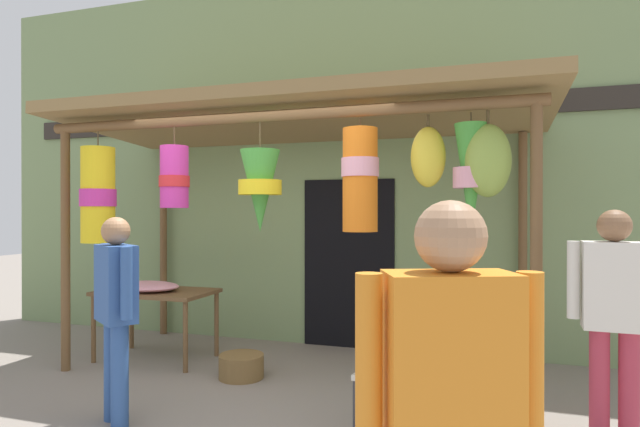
% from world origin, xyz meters
% --- Properties ---
extents(ground_plane, '(30.00, 30.00, 0.00)m').
position_xyz_m(ground_plane, '(0.00, 0.00, 0.00)').
color(ground_plane, gray).
extents(shop_facade, '(9.29, 0.29, 4.49)m').
position_xyz_m(shop_facade, '(0.00, 2.22, 2.24)').
color(shop_facade, '#7A9360').
rests_on(shop_facade, ground_plane).
extents(market_stall_canopy, '(4.94, 2.19, 2.71)m').
position_xyz_m(market_stall_canopy, '(0.15, 0.94, 2.34)').
color(market_stall_canopy, brown).
rests_on(market_stall_canopy, ground_plane).
extents(display_table, '(1.23, 0.73, 0.76)m').
position_xyz_m(display_table, '(-1.49, 0.95, 0.67)').
color(display_table, brown).
rests_on(display_table, ground_plane).
extents(flower_heap_on_table, '(0.74, 0.52, 0.10)m').
position_xyz_m(flower_heap_on_table, '(-1.54, 0.86, 0.81)').
color(flower_heap_on_table, pink).
rests_on(flower_heap_on_table, display_table).
extents(folding_chair, '(0.46, 0.46, 0.84)m').
position_xyz_m(folding_chair, '(1.36, -0.21, 0.50)').
color(folding_chair, beige).
rests_on(folding_chair, ground_plane).
extents(wicker_basket_by_table, '(0.44, 0.44, 0.23)m').
position_xyz_m(wicker_basket_by_table, '(-0.31, 0.65, 0.11)').
color(wicker_basket_by_table, brown).
rests_on(wicker_basket_by_table, ground_plane).
extents(vendor_in_orange, '(0.56, 0.35, 1.66)m').
position_xyz_m(vendor_in_orange, '(1.87, -2.29, 0.98)').
color(vendor_in_orange, '#2D5193').
rests_on(vendor_in_orange, ground_plane).
extents(customer_foreground, '(0.50, 0.41, 1.58)m').
position_xyz_m(customer_foreground, '(-0.73, -0.63, 0.93)').
color(customer_foreground, '#2D5193').
rests_on(customer_foreground, ground_plane).
extents(shopper_by_bananas, '(0.59, 0.24, 1.63)m').
position_xyz_m(shopper_by_bananas, '(2.80, 0.09, 0.96)').
color(shopper_by_bananas, '#B23347').
rests_on(shopper_by_bananas, ground_plane).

